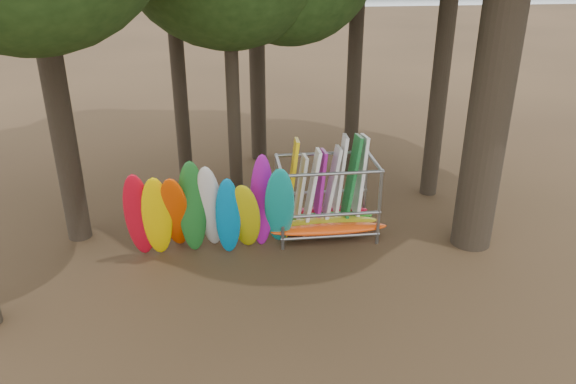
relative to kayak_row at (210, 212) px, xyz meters
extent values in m
plane|color=#47331E|center=(1.81, -0.60, -1.36)|extent=(120.00, 120.00, 0.00)
plane|color=gray|center=(1.81, 59.40, -1.36)|extent=(160.00, 160.00, 0.00)
cylinder|color=black|center=(-3.68, 1.69, 4.56)|extent=(0.63, 0.63, 11.84)
cylinder|color=black|center=(-0.88, 5.40, 4.42)|extent=(0.47, 0.47, 11.58)
cylinder|color=black|center=(4.95, 5.78, 4.44)|extent=(0.49, 0.49, 11.60)
cylinder|color=black|center=(0.76, 2.75, 3.24)|extent=(0.38, 0.38, 9.21)
ellipsoid|color=red|center=(-1.73, -0.04, 0.00)|extent=(0.80, 1.43, 2.83)
ellipsoid|color=#FFD100|center=(-1.29, -0.11, -0.03)|extent=(0.88, 1.55, 2.78)
ellipsoid|color=#E94403|center=(-0.86, 0.05, -0.03)|extent=(0.76, 2.04, 2.83)
ellipsoid|color=#1E6E28|center=(-0.42, -0.02, 0.13)|extent=(0.81, 1.43, 3.08)
ellipsoid|color=silver|center=(0.01, 0.10, 0.06)|extent=(0.77, 1.77, 2.98)
ellipsoid|color=#0172B2|center=(0.45, -0.13, -0.11)|extent=(0.65, 1.20, 2.61)
ellipsoid|color=#BAB10D|center=(0.88, 0.02, -0.21)|extent=(0.96, 1.58, 2.45)
ellipsoid|color=#9D1399|center=(1.32, 0.14, 0.12)|extent=(0.61, 1.17, 3.05)
ellipsoid|color=#0F9B96|center=(1.75, -0.04, 0.04)|extent=(0.93, 1.94, 2.94)
ellipsoid|color=#F2460D|center=(3.16, 0.49, -0.94)|extent=(3.22, 0.55, 0.24)
ellipsoid|color=gold|center=(3.16, 0.88, -0.94)|extent=(2.89, 0.55, 0.24)
ellipsoid|color=#227E1C|center=(3.16, 1.19, -0.94)|extent=(2.78, 0.55, 0.24)
ellipsoid|color=#B70D25|center=(3.16, 1.55, -0.94)|extent=(2.69, 0.55, 0.24)
cube|color=#E2B50B|center=(2.19, 1.12, 0.02)|extent=(0.48, 0.78, 2.79)
cube|color=silver|center=(2.47, 1.33, -0.25)|extent=(0.43, 0.76, 2.25)
cube|color=white|center=(2.75, 1.11, -0.13)|extent=(0.53, 0.76, 2.48)
cube|color=#98198B|center=(3.03, 1.34, -0.19)|extent=(0.35, 0.77, 2.37)
cube|color=silver|center=(3.30, 1.18, -0.11)|extent=(0.54, 0.77, 2.51)
cube|color=silver|center=(3.58, 1.35, 0.01)|extent=(0.44, 0.77, 2.77)
cube|color=#186C2D|center=(3.86, 1.20, 0.03)|extent=(0.54, 0.81, 2.80)
cube|color=white|center=(4.14, 1.32, 0.00)|extent=(0.39, 0.81, 2.75)
camera|label=1|loc=(0.39, -12.75, 6.22)|focal=35.00mm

